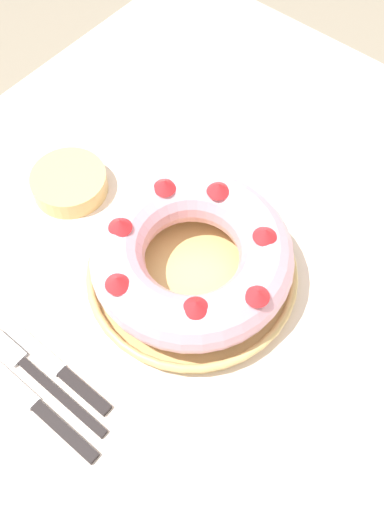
{
  "coord_description": "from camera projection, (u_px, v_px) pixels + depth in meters",
  "views": [
    {
      "loc": [
        -0.35,
        -0.24,
        1.53
      ],
      "look_at": [
        -0.02,
        0.03,
        0.83
      ],
      "focal_mm": 42.0,
      "sensor_mm": 36.0,
      "label": 1
    }
  ],
  "objects": [
    {
      "name": "fork",
      "position": [
        37.0,
        374.0,
        0.8
      ],
      "size": [
        0.02,
        0.22,
        0.01
      ],
      "rotation": [
        0.0,
        0.0,
        -0.09
      ],
      "color": "black",
      "rests_on": "dining_table"
    },
    {
      "name": "side_bowl",
      "position": [
        69.0,
        183.0,
        0.95
      ],
      "size": [
        0.12,
        0.12,
        0.03
      ],
      "primitive_type": "cylinder",
      "color": "tan",
      "rests_on": "dining_table"
    },
    {
      "name": "serving_knife",
      "position": [
        38.0,
        407.0,
        0.78
      ],
      "size": [
        0.02,
        0.24,
        0.01
      ],
      "rotation": [
        0.0,
        0.0,
        0.07
      ],
      "color": "black",
      "rests_on": "dining_table"
    },
    {
      "name": "ground_plane",
      "position": [
        207.0,
        426.0,
        1.53
      ],
      "size": [
        8.0,
        8.0,
        0.0
      ],
      "primitive_type": "plane",
      "color": "gray"
    },
    {
      "name": "serving_dish",
      "position": [
        192.0,
        275.0,
        0.87
      ],
      "size": [
        0.31,
        0.31,
        0.03
      ],
      "color": "tan",
      "rests_on": "dining_table"
    },
    {
      "name": "dining_table",
      "position": [
        215.0,
        312.0,
        0.96
      ],
      "size": [
        1.13,
        1.08,
        0.76
      ],
      "color": "beige",
      "rests_on": "ground_plane"
    },
    {
      "name": "bundt_cake",
      "position": [
        192.0,
        256.0,
        0.82
      ],
      "size": [
        0.28,
        0.28,
        0.09
      ],
      "color": "#E09EAD",
      "rests_on": "serving_dish"
    },
    {
      "name": "cake_knife",
      "position": [
        63.0,
        373.0,
        0.8
      ],
      "size": [
        0.02,
        0.19,
        0.01
      ],
      "rotation": [
        0.0,
        0.0,
        -0.06
      ],
      "color": "black",
      "rests_on": "dining_table"
    }
  ]
}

